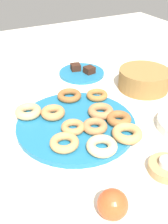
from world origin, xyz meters
The scene contains 20 objects.
ground_plane centered at (0.00, 0.00, 0.00)m, with size 2.40×2.40×0.00m, color beige.
donut_plate centered at (0.00, 0.00, 0.01)m, with size 0.40×0.40×0.02m, color #1E6B93.
donut_0 centered at (0.07, 0.03, 0.03)m, with size 0.08×0.08×0.02m, color #B27547.
donut_1 centered at (-0.11, -0.13, 0.03)m, with size 0.09×0.09×0.03m, color tan.
donut_2 centered at (-0.15, 0.05, 0.03)m, with size 0.09×0.09×0.02m, color #995B2D.
donut_3 centered at (0.09, -0.08, 0.03)m, with size 0.09×0.09×0.02m, color tan.
donut_4 centered at (-0.07, -0.05, 0.03)m, with size 0.08×0.08×0.03m, color #C6844C.
donut_5 centered at (-0.11, 0.14, 0.03)m, with size 0.08×0.08×0.02m, color #AD6B33.
donut_6 centered at (0.00, 0.10, 0.03)m, with size 0.09×0.09×0.03m, color #B27547.
donut_7 centered at (0.14, 0.10, 0.03)m, with size 0.09×0.09×0.03m, color tan.
donut_8 centered at (0.04, -0.03, 0.03)m, with size 0.08×0.08×0.02m, color #C6844C.
donut_9 centered at (0.16, 0.01, 0.03)m, with size 0.09×0.09×0.03m, color #EABC84.
donut_10 centered at (0.07, 0.12, 0.03)m, with size 0.08×0.08×0.03m, color #995B2D.
cake_plate centered at (-0.35, 0.20, 0.01)m, with size 0.21×0.21×0.01m, color #1E6B93.
brownie_near centered at (-0.38, 0.18, 0.03)m, with size 0.04×0.04×0.03m, color #381E14.
brownie_far centered at (-0.32, 0.23, 0.03)m, with size 0.04×0.04×0.03m, color #381E14.
candle_holder centered at (0.30, 0.13, 0.01)m, with size 0.10×0.10×0.02m, color tan.
tealight centered at (0.30, 0.13, 0.03)m, with size 0.04×0.04×0.01m, color silver.
basket centered at (-0.11, 0.37, 0.04)m, with size 0.21×0.21×0.08m, color olive.
apple centered at (0.34, -0.08, 0.04)m, with size 0.07×0.07×0.07m, color #CC4C23.
Camera 1 is at (0.64, -0.30, 0.53)m, focal length 42.08 mm.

